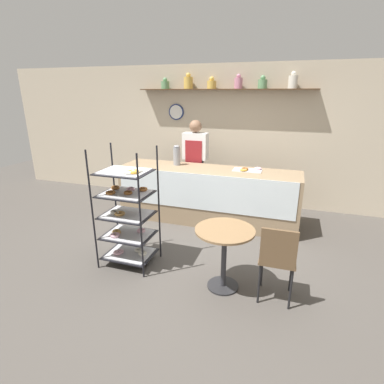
# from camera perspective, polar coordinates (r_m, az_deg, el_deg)

# --- Properties ---
(ground_plane) EXTENTS (14.00, 14.00, 0.00)m
(ground_plane) POSITION_cam_1_polar(r_m,az_deg,el_deg) (4.29, -2.00, -12.11)
(ground_plane) COLOR #4C4742
(back_wall) EXTENTS (10.00, 0.30, 2.70)m
(back_wall) POSITION_cam_1_polar(r_m,az_deg,el_deg) (6.11, 6.03, 10.83)
(back_wall) COLOR beige
(back_wall) RESTS_ON ground_plane
(display_counter) EXTENTS (3.09, 0.75, 0.94)m
(display_counter) POSITION_cam_1_polar(r_m,az_deg,el_deg) (5.24, 2.97, -0.57)
(display_counter) COLOR #937A5B
(display_counter) RESTS_ON ground_plane
(pastry_rack) EXTENTS (0.68, 0.54, 1.56)m
(pastry_rack) POSITION_cam_1_polar(r_m,az_deg,el_deg) (3.93, -12.29, -4.06)
(pastry_rack) COLOR black
(pastry_rack) RESTS_ON ground_plane
(person_worker) EXTENTS (0.46, 0.24, 1.70)m
(person_worker) POSITION_cam_1_polar(r_m,az_deg,el_deg) (5.72, 0.64, 5.89)
(person_worker) COLOR #282833
(person_worker) RESTS_ON ground_plane
(cafe_table) EXTENTS (0.67, 0.67, 0.74)m
(cafe_table) POSITION_cam_1_polar(r_m,az_deg,el_deg) (3.44, 6.19, -9.88)
(cafe_table) COLOR #262628
(cafe_table) RESTS_ON ground_plane
(cafe_chair) EXTENTS (0.38, 0.38, 0.90)m
(cafe_chair) POSITION_cam_1_polar(r_m,az_deg,el_deg) (3.31, 16.03, -11.65)
(cafe_chair) COLOR black
(cafe_chair) RESTS_ON ground_plane
(coffee_carafe) EXTENTS (0.12, 0.12, 0.36)m
(coffee_carafe) POSITION_cam_1_polar(r_m,az_deg,el_deg) (5.35, -2.93, 6.99)
(coffee_carafe) COLOR gray
(coffee_carafe) RESTS_ON display_counter
(donut_tray_counter) EXTENTS (0.47, 0.29, 0.05)m
(donut_tray_counter) POSITION_cam_1_polar(r_m,az_deg,el_deg) (5.06, 10.52, 4.20)
(donut_tray_counter) COLOR silver
(donut_tray_counter) RESTS_ON display_counter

